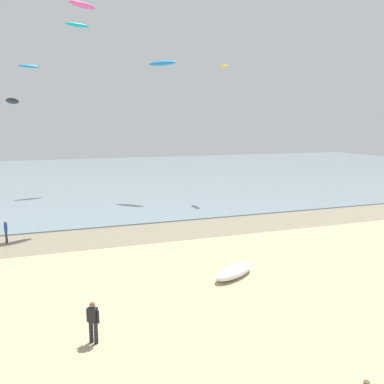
% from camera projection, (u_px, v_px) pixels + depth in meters
% --- Properties ---
extents(wet_sand_strip, '(120.00, 5.66, 0.01)m').
position_uv_depth(wet_sand_strip, '(135.00, 234.00, 30.27)').
color(wet_sand_strip, gray).
rests_on(wet_sand_strip, ground).
extents(sea, '(160.00, 70.00, 0.10)m').
position_uv_depth(sea, '(92.00, 176.00, 65.45)').
color(sea, gray).
rests_on(sea, ground).
extents(person_nearest_camera, '(0.25, 0.57, 1.71)m').
position_uv_depth(person_nearest_camera, '(6.00, 230.00, 27.97)').
color(person_nearest_camera, '#383842').
rests_on(person_nearest_camera, ground).
extents(person_mid_beach, '(0.46, 0.40, 1.71)m').
position_uv_depth(person_mid_beach, '(93.00, 321.00, 14.98)').
color(person_mid_beach, '#232328').
rests_on(person_mid_beach, ground).
extents(grounded_kite, '(3.24, 2.51, 0.62)m').
position_uv_depth(grounded_kite, '(234.00, 271.00, 21.72)').
color(grounded_kite, white).
rests_on(grounded_kite, ground).
extents(kite_aloft_0, '(2.57, 2.04, 0.42)m').
position_uv_depth(kite_aloft_0, '(82.00, 5.00, 31.69)').
color(kite_aloft_0, '#E54C99').
extents(kite_aloft_1, '(3.23, 1.85, 0.56)m').
position_uv_depth(kite_aloft_1, '(77.00, 25.00, 48.31)').
color(kite_aloft_1, '#19B2B7').
extents(kite_aloft_3, '(3.36, 3.26, 0.88)m').
position_uv_depth(kite_aloft_3, '(163.00, 63.00, 43.76)').
color(kite_aloft_3, '#2384D1').
extents(kite_aloft_4, '(2.58, 3.81, 1.00)m').
position_uv_depth(kite_aloft_4, '(12.00, 101.00, 47.30)').
color(kite_aloft_4, black).
extents(kite_aloft_5, '(0.88, 2.22, 0.62)m').
position_uv_depth(kite_aloft_5, '(223.00, 67.00, 42.85)').
color(kite_aloft_5, yellow).
extents(kite_aloft_6, '(2.24, 1.15, 0.51)m').
position_uv_depth(kite_aloft_6, '(29.00, 66.00, 40.98)').
color(kite_aloft_6, '#2384D1').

